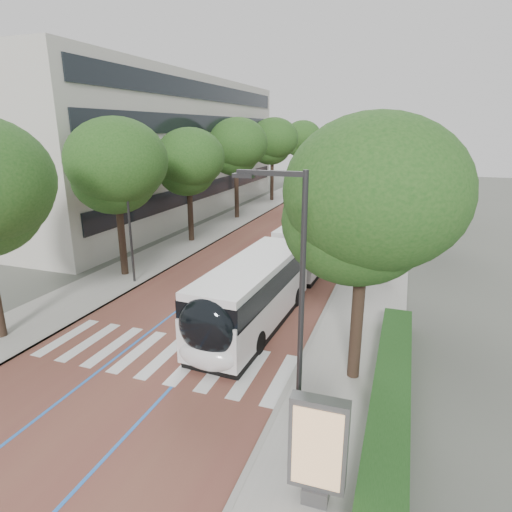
{
  "coord_description": "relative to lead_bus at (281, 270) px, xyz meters",
  "views": [
    {
      "loc": [
        8.98,
        -12.46,
        9.01
      ],
      "look_at": [
        1.61,
        8.29,
        2.4
      ],
      "focal_mm": 30.0,
      "sensor_mm": 36.0,
      "label": 1
    }
  ],
  "objects": [
    {
      "name": "lead_bus",
      "position": [
        0.0,
        0.0,
        0.0
      ],
      "size": [
        3.31,
        18.49,
        3.2
      ],
      "rotation": [
        0.0,
        0.0,
        -0.04
      ],
      "color": "black",
      "rests_on": "ground"
    },
    {
      "name": "streetlight_near",
      "position": [
        3.74,
        -11.71,
        3.19
      ],
      "size": [
        1.82,
        0.2,
        8.0
      ],
      "color": "#2B2C2E",
      "rests_on": "sidewalk_right"
    },
    {
      "name": "sidewalk_right",
      "position": [
        4.63,
        31.29,
        -1.57
      ],
      "size": [
        4.0,
        140.0,
        0.12
      ],
      "primitive_type": "cube",
      "color": "#999791",
      "rests_on": "ground"
    },
    {
      "name": "lane_line_right",
      "position": [
        -1.27,
        31.29,
        -1.6
      ],
      "size": [
        0.12,
        126.0,
        0.01
      ],
      "primitive_type": "cube",
      "color": "blue",
      "rests_on": "road"
    },
    {
      "name": "streetlight_far",
      "position": [
        3.74,
        13.29,
        3.19
      ],
      "size": [
        1.82,
        0.2,
        8.0
      ],
      "color": "#2B2C2E",
      "rests_on": "sidewalk_right"
    },
    {
      "name": "bus_queued_0",
      "position": [
        -0.77,
        15.48,
        -0.0
      ],
      "size": [
        3.19,
        12.52,
        3.2
      ],
      "rotation": [
        0.0,
        0.0,
        0.06
      ],
      "color": "silver",
      "rests_on": "ground"
    },
    {
      "name": "ad_panel",
      "position": [
        4.67,
        -12.7,
        0.02
      ],
      "size": [
        1.41,
        0.55,
        2.9
      ],
      "rotation": [
        0.0,
        0.0,
        0.02
      ],
      "color": "#59595B",
      "rests_on": "sidewalk_right"
    },
    {
      "name": "lamp_post_left",
      "position": [
        -8.97,
        -0.71,
        2.49
      ],
      "size": [
        0.14,
        0.14,
        8.0
      ],
      "primitive_type": "cylinder",
      "color": "#2B2C2E",
      "rests_on": "sidewalk_left"
    },
    {
      "name": "kerb_left",
      "position": [
        -8.47,
        31.29,
        -1.57
      ],
      "size": [
        0.2,
        140.0,
        0.14
      ],
      "primitive_type": "cube",
      "color": "gray",
      "rests_on": "ground"
    },
    {
      "name": "bus_queued_1",
      "position": [
        -0.86,
        29.15,
        -0.0
      ],
      "size": [
        3.23,
        12.52,
        3.2
      ],
      "rotation": [
        0.0,
        0.0,
        0.06
      ],
      "color": "silver",
      "rests_on": "ground"
    },
    {
      "name": "kerb_right",
      "position": [
        2.73,
        31.29,
        -1.57
      ],
      "size": [
        0.2,
        140.0,
        0.14
      ],
      "primitive_type": "cube",
      "color": "gray",
      "rests_on": "ground"
    },
    {
      "name": "hedge",
      "position": [
        6.23,
        -8.71,
        -1.11
      ],
      "size": [
        1.2,
        14.0,
        0.8
      ],
      "primitive_type": "cube",
      "color": "#1B4317",
      "rests_on": "sidewalk_right"
    },
    {
      "name": "zebra_crossing",
      "position": [
        -2.67,
        -7.71,
        -1.6
      ],
      "size": [
        10.55,
        3.6,
        0.01
      ],
      "color": "silver",
      "rests_on": "ground"
    },
    {
      "name": "sidewalk_left",
      "position": [
        -10.37,
        31.29,
        -1.57
      ],
      "size": [
        4.0,
        140.0,
        0.12
      ],
      "primitive_type": "cube",
      "color": "#999791",
      "rests_on": "ground"
    },
    {
      "name": "trees_right",
      "position": [
        4.83,
        10.73,
        4.73
      ],
      "size": [
        6.03,
        47.41,
        9.09
      ],
      "color": "black",
      "rests_on": "ground"
    },
    {
      "name": "office_building",
      "position": [
        -22.35,
        19.29,
        5.37
      ],
      "size": [
        18.11,
        40.0,
        14.0
      ],
      "color": "#B8B4AB",
      "rests_on": "ground"
    },
    {
      "name": "ground",
      "position": [
        -2.87,
        -8.71,
        -1.63
      ],
      "size": [
        160.0,
        160.0,
        0.0
      ],
      "primitive_type": "plane",
      "color": "#51544C",
      "rests_on": "ground"
    },
    {
      "name": "bus_queued_2",
      "position": [
        -0.39,
        42.82,
        -0.0
      ],
      "size": [
        2.81,
        12.45,
        3.2
      ],
      "rotation": [
        0.0,
        0.0,
        0.02
      ],
      "color": "silver",
      "rests_on": "ground"
    },
    {
      "name": "road",
      "position": [
        -2.87,
        31.29,
        -1.62
      ],
      "size": [
        11.0,
        140.0,
        0.02
      ],
      "primitive_type": "cube",
      "color": "brown",
      "rests_on": "ground"
    },
    {
      "name": "trees_left",
      "position": [
        -10.37,
        15.46,
        5.11
      ],
      "size": [
        6.1,
        60.86,
        9.68
      ],
      "color": "black",
      "rests_on": "ground"
    },
    {
      "name": "lane_line_left",
      "position": [
        -4.47,
        31.29,
        -1.6
      ],
      "size": [
        0.12,
        126.0,
        0.01
      ],
      "primitive_type": "cube",
      "color": "blue",
      "rests_on": "road"
    }
  ]
}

